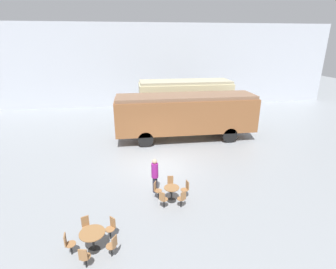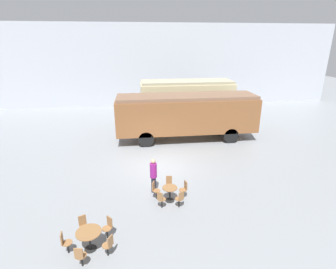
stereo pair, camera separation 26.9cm
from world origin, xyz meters
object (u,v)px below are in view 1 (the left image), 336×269
object	(u,v)px
passenger_coach_wooden	(186,113)
cafe_chair_0	(186,188)
passenger_coach_vintage	(185,98)
cafe_table_near	(172,191)
visitor_person	(155,174)
cafe_table_mid	(92,236)

from	to	relation	value
passenger_coach_wooden	cafe_chair_0	size ratio (longest dim) A/B	11.90
passenger_coach_vintage	cafe_table_near	world-z (taller)	passenger_coach_vintage
cafe_table_near	visitor_person	bearing A→B (deg)	128.37
cafe_table_near	visitor_person	world-z (taller)	visitor_person
passenger_coach_vintage	visitor_person	distance (m)	12.32
cafe_chair_0	visitor_person	xyz separation A→B (m)	(-1.40, 0.71, 0.47)
visitor_person	passenger_coach_wooden	bearing A→B (deg)	67.42
cafe_table_near	visitor_person	xyz separation A→B (m)	(-0.69, 0.88, 0.46)
cafe_table_mid	visitor_person	bearing A→B (deg)	54.29
visitor_person	cafe_table_near	bearing A→B (deg)	-51.63
cafe_table_mid	cafe_chair_0	size ratio (longest dim) A/B	1.04
passenger_coach_vintage	cafe_chair_0	xyz separation A→B (m)	(-2.46, -12.34, -1.78)
passenger_coach_vintage	cafe_table_near	bearing A→B (deg)	-104.20
cafe_chair_0	visitor_person	world-z (taller)	visitor_person
cafe_chair_0	visitor_person	distance (m)	1.64
passenger_coach_vintage	cafe_table_mid	world-z (taller)	passenger_coach_vintage
cafe_table_near	cafe_table_mid	distance (m)	4.21
cafe_table_near	cafe_chair_0	xyz separation A→B (m)	(0.71, 0.17, -0.01)
passenger_coach_wooden	visitor_person	size ratio (longest dim) A/B	5.77
passenger_coach_vintage	visitor_person	xyz separation A→B (m)	(-3.86, -11.63, -1.30)
passenger_coach_wooden	visitor_person	bearing A→B (deg)	-112.58
cafe_table_near	cafe_table_mid	xyz separation A→B (m)	(-3.25, -2.68, 0.10)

